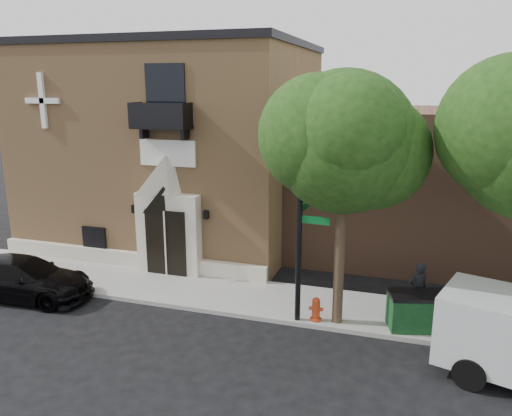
{
  "coord_description": "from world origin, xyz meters",
  "views": [
    {
      "loc": [
        7.88,
        -14.11,
        7.47
      ],
      "look_at": [
        2.83,
        2.0,
        3.25
      ],
      "focal_mm": 35.0,
      "sensor_mm": 36.0,
      "label": 1
    }
  ],
  "objects": [
    {
      "name": "church",
      "position": [
        -2.99,
        7.95,
        4.63
      ],
      "size": [
        12.2,
        11.01,
        9.3
      ],
      "color": "tan",
      "rests_on": "ground"
    },
    {
      "name": "dumpster",
      "position": [
        8.4,
        0.75,
        0.73
      ],
      "size": [
        1.94,
        1.41,
        1.14
      ],
      "rotation": [
        0.0,
        0.0,
        0.26
      ],
      "color": "#0E3419",
      "rests_on": "sidewalk"
    },
    {
      "name": "street_sign",
      "position": [
        4.8,
        0.22,
        3.4
      ],
      "size": [
        1.03,
        1.03,
        6.46
      ],
      "rotation": [
        0.0,
        0.0,
        -0.07
      ],
      "color": "black",
      "rests_on": "sidewalk"
    },
    {
      "name": "black_sedan",
      "position": [
        -5.03,
        -0.74,
        0.73
      ],
      "size": [
        5.2,
        2.45,
        1.47
      ],
      "primitive_type": "imported",
      "rotation": [
        0.0,
        0.0,
        1.65
      ],
      "color": "black",
      "rests_on": "ground"
    },
    {
      "name": "sidewalk",
      "position": [
        1.0,
        1.5,
        0.07
      ],
      "size": [
        42.0,
        3.0,
        0.15
      ],
      "primitive_type": "cube",
      "color": "gray",
      "rests_on": "ground"
    },
    {
      "name": "neighbour_building",
      "position": [
        12.0,
        9.0,
        3.2
      ],
      "size": [
        18.0,
        8.0,
        6.4
      ],
      "primitive_type": "cube",
      "color": "brown",
      "rests_on": "ground"
    },
    {
      "name": "pedestrian_near",
      "position": [
        8.39,
        1.61,
        1.06
      ],
      "size": [
        0.8,
        0.71,
        1.83
      ],
      "primitive_type": "imported",
      "rotation": [
        0.0,
        0.0,
        3.65
      ],
      "color": "black",
      "rests_on": "sidewalk"
    },
    {
      "name": "ground",
      "position": [
        0.0,
        0.0,
        0.0
      ],
      "size": [
        120.0,
        120.0,
        0.0
      ],
      "primitive_type": "plane",
      "color": "black",
      "rests_on": "ground"
    },
    {
      "name": "street_tree_left",
      "position": [
        6.03,
        0.35,
        5.87
      ],
      "size": [
        4.97,
        4.38,
        7.77
      ],
      "color": "#38281C",
      "rests_on": "sidewalk"
    },
    {
      "name": "pedestrian_far",
      "position": [
        10.59,
        1.17,
        0.97
      ],
      "size": [
        0.63,
        0.81,
        1.64
      ],
      "primitive_type": "imported",
      "rotation": [
        0.0,
        0.0,
        1.56
      ],
      "color": "black",
      "rests_on": "sidewalk"
    },
    {
      "name": "fire_hydrant",
      "position": [
        5.34,
        0.33,
        0.53
      ],
      "size": [
        0.44,
        0.35,
        0.77
      ],
      "color": "#AD3515",
      "rests_on": "sidewalk"
    },
    {
      "name": "planter",
      "position": [
        -1.24,
        2.68,
        0.49
      ],
      "size": [
        0.66,
        0.58,
        0.69
      ],
      "primitive_type": "imported",
      "rotation": [
        0.0,
        0.0,
        0.07
      ],
      "color": "#4E6B2C",
      "rests_on": "sidewalk"
    }
  ]
}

